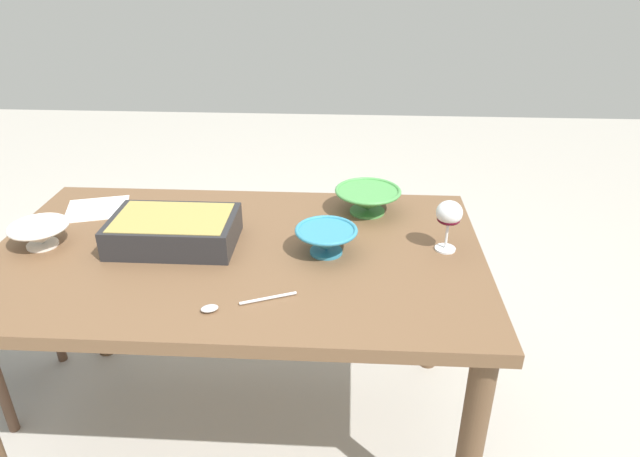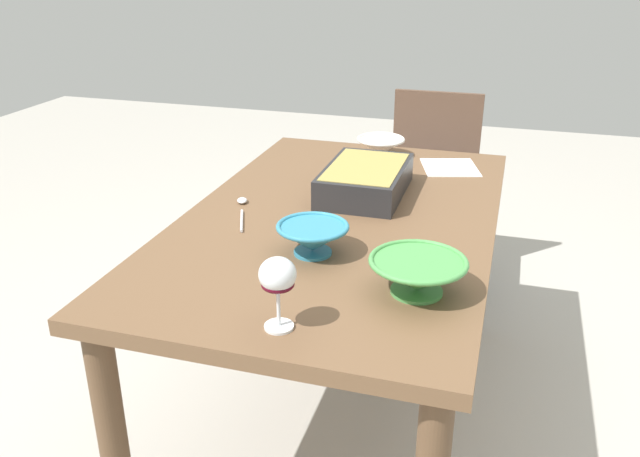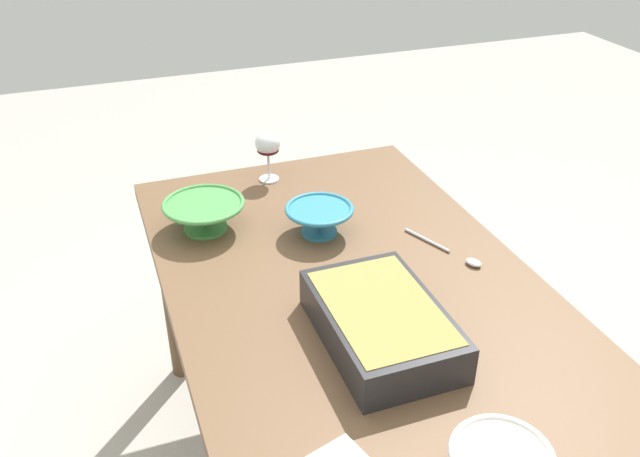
# 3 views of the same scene
# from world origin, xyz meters

# --- Properties ---
(dining_table) EXTENTS (1.47, 0.88, 0.72)m
(dining_table) POSITION_xyz_m (0.00, 0.00, 0.63)
(dining_table) COLOR brown
(dining_table) RESTS_ON ground_plane
(wine_glass) EXTENTS (0.08, 0.08, 0.16)m
(wine_glass) POSITION_xyz_m (-0.62, -0.04, 0.84)
(wine_glass) COLOR white
(wine_glass) RESTS_ON dining_table
(casserole_dish) EXTENTS (0.37, 0.24, 0.09)m
(casserole_dish) POSITION_xyz_m (0.19, -0.03, 0.77)
(casserole_dish) COLOR #262628
(casserole_dish) RESTS_ON dining_table
(mixing_bowl) EXTENTS (0.18, 0.18, 0.08)m
(mixing_bowl) POSITION_xyz_m (-0.27, -0.00, 0.77)
(mixing_bowl) COLOR teal
(mixing_bowl) RESTS_ON dining_table
(serving_bowl) EXTENTS (0.22, 0.22, 0.08)m
(serving_bowl) POSITION_xyz_m (-0.39, -0.28, 0.77)
(serving_bowl) COLOR #4C994C
(serving_bowl) RESTS_ON dining_table
(serving_spoon) EXTENTS (0.24, 0.11, 0.01)m
(serving_spoon) POSITION_xyz_m (-0.04, 0.29, 0.73)
(serving_spoon) COLOR silver
(serving_spoon) RESTS_ON dining_table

